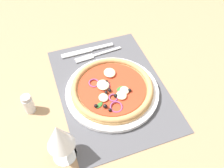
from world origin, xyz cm
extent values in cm
cube|color=#9E7A56|center=(0.00, 0.00, -1.20)|extent=(190.00, 140.00, 2.40)
cube|color=#4C4C51|center=(0.00, 0.00, 0.20)|extent=(47.88, 33.89, 0.40)
cylinder|color=white|center=(-2.31, 0.53, 1.09)|extent=(29.97, 29.97, 1.38)
cylinder|color=tan|center=(-2.31, 0.53, 2.28)|extent=(26.32, 26.32, 1.00)
torus|color=tan|center=(-2.31, 0.53, 3.14)|extent=(26.01, 26.01, 1.80)
cylinder|color=#B7381E|center=(-2.31, 0.53, 2.93)|extent=(21.58, 21.58, 0.30)
ellipsoid|color=beige|center=(-6.52, -1.01, 3.61)|extent=(3.58, 3.22, 1.07)
ellipsoid|color=beige|center=(-5.51, 4.47, 3.56)|extent=(3.26, 2.93, 0.98)
ellipsoid|color=beige|center=(-5.00, -2.61, 3.55)|extent=(3.18, 2.86, 0.95)
ellipsoid|color=beige|center=(3.44, -0.66, 3.71)|extent=(4.25, 3.82, 1.27)
ellipsoid|color=beige|center=(-0.85, 3.06, 3.72)|extent=(4.33, 3.89, 1.30)
sphere|color=black|center=(-5.56, -4.07, 3.63)|extent=(1.12, 1.12, 1.12)
sphere|color=black|center=(-0.05, 1.62, 3.68)|extent=(1.21, 1.21, 1.21)
sphere|color=black|center=(-8.81, 5.06, 3.71)|extent=(1.27, 1.27, 1.27)
sphere|color=black|center=(-3.95, 3.09, 3.61)|extent=(1.06, 1.06, 1.06)
sphere|color=black|center=(-3.51, 1.79, 3.65)|extent=(1.15, 1.15, 1.15)
sphere|color=black|center=(-7.75, 7.61, 3.65)|extent=(1.16, 1.16, 1.16)
sphere|color=black|center=(-5.98, 0.66, 3.60)|extent=(1.04, 1.04, 1.04)
sphere|color=black|center=(-6.20, 0.75, 3.69)|extent=(1.23, 1.23, 1.23)
sphere|color=black|center=(-10.49, 4.14, 3.59)|extent=(1.02, 1.02, 1.02)
torus|color=#8E3D75|center=(-6.41, 1.61, 3.33)|extent=(2.94, 2.91, 0.81)
torus|color=#8E3D75|center=(-9.92, 1.94, 3.33)|extent=(3.88, 3.86, 1.19)
torus|color=#8E3D75|center=(-0.69, 2.49, 3.33)|extent=(3.76, 3.68, 1.55)
torus|color=#8E3D75|center=(1.24, 5.46, 3.33)|extent=(3.49, 3.47, 0.87)
ellipsoid|color=#2D6B28|center=(-0.65, 2.14, 3.28)|extent=(3.12, 2.67, 0.30)
ellipsoid|color=#2D6B28|center=(-7.58, 6.54, 3.28)|extent=(2.62, 3.12, 0.30)
ellipsoid|color=#2D6B28|center=(-3.70, -1.68, 3.28)|extent=(2.24, 3.10, 0.30)
cube|color=silver|center=(16.60, -4.13, 0.62)|extent=(1.75, 11.20, 0.44)
cube|color=silver|center=(16.08, 2.69, 0.62)|extent=(2.39, 2.68, 0.44)
cube|color=silver|center=(16.71, 6.17, 0.62)|extent=(0.65, 4.33, 0.44)
cube|color=silver|center=(16.12, 6.12, 0.62)|extent=(0.65, 4.33, 0.44)
cube|color=silver|center=(15.52, 6.08, 0.62)|extent=(0.65, 4.33, 0.44)
cube|color=silver|center=(14.92, 6.03, 0.62)|extent=(0.65, 4.33, 0.44)
cube|color=silver|center=(19.70, -3.37, 0.71)|extent=(1.34, 8.41, 0.62)
cube|color=silver|center=(19.64, 6.63, 0.62)|extent=(2.06, 11.61, 0.44)
cylinder|color=silver|center=(-18.05, 19.70, 0.20)|extent=(6.40, 6.40, 0.40)
cylinder|color=silver|center=(-18.05, 19.70, 3.40)|extent=(0.80, 0.80, 6.00)
cone|color=silver|center=(-18.05, 19.70, 10.65)|extent=(7.20, 7.20, 8.50)
cone|color=#D1336B|center=(-18.05, 19.70, 9.56)|extent=(4.92, 4.92, 5.53)
cylinder|color=silver|center=(-0.16, 26.37, 2.75)|extent=(3.20, 3.20, 5.50)
cylinder|color=#ADADB2|center=(-0.16, 26.37, 6.10)|extent=(2.88, 2.88, 1.20)
camera|label=1|loc=(-49.87, 17.54, 64.57)|focal=40.37mm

